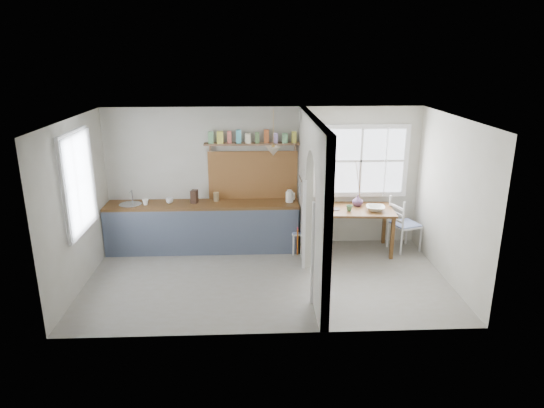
{
  "coord_description": "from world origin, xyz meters",
  "views": [
    {
      "loc": [
        -0.24,
        -7.15,
        3.53
      ],
      "look_at": [
        0.09,
        0.23,
        1.21
      ],
      "focal_mm": 32.0,
      "sensor_mm": 36.0,
      "label": 1
    }
  ],
  "objects_px": {
    "chair_right": "(405,224)",
    "kettle": "(289,196)",
    "dining_table": "(356,230)",
    "chair_left": "(301,230)",
    "vase": "(358,201)"
  },
  "relations": [
    {
      "from": "chair_right",
      "to": "kettle",
      "type": "xyz_separation_m",
      "value": [
        -2.13,
        0.19,
        0.51
      ]
    },
    {
      "from": "chair_right",
      "to": "kettle",
      "type": "height_order",
      "value": "kettle"
    },
    {
      "from": "chair_right",
      "to": "vase",
      "type": "relative_size",
      "value": 4.87
    },
    {
      "from": "dining_table",
      "to": "chair_left",
      "type": "bearing_deg",
      "value": -175.59
    },
    {
      "from": "dining_table",
      "to": "vase",
      "type": "xyz_separation_m",
      "value": [
        0.04,
        0.15,
        0.51
      ]
    },
    {
      "from": "chair_left",
      "to": "vase",
      "type": "height_order",
      "value": "vase"
    },
    {
      "from": "dining_table",
      "to": "chair_left",
      "type": "height_order",
      "value": "chair_left"
    },
    {
      "from": "dining_table",
      "to": "kettle",
      "type": "relative_size",
      "value": 5.79
    },
    {
      "from": "dining_table",
      "to": "chair_right",
      "type": "height_order",
      "value": "chair_right"
    },
    {
      "from": "chair_left",
      "to": "kettle",
      "type": "height_order",
      "value": "kettle"
    },
    {
      "from": "kettle",
      "to": "vase",
      "type": "bearing_deg",
      "value": -16.58
    },
    {
      "from": "dining_table",
      "to": "chair_right",
      "type": "relative_size",
      "value": 1.29
    },
    {
      "from": "chair_left",
      "to": "vase",
      "type": "bearing_deg",
      "value": 94.14
    },
    {
      "from": "chair_left",
      "to": "chair_right",
      "type": "bearing_deg",
      "value": 85.97
    },
    {
      "from": "dining_table",
      "to": "kettle",
      "type": "bearing_deg",
      "value": 175.38
    }
  ]
}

